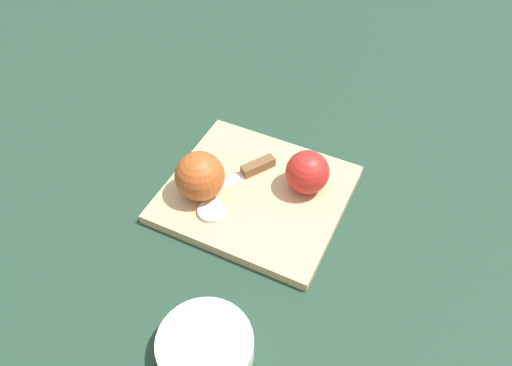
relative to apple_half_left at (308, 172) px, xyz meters
The scene contains 7 objects.
ground_plane 0.11m from the apple_half_left, 23.44° to the left, with size 4.00×4.00×0.00m, color #1E3828.
cutting_board 0.10m from the apple_half_left, 23.44° to the left, with size 0.35×0.32×0.02m.
apple_half_left is the anchor object (origin of this frame).
apple_half_right 0.19m from the apple_half_left, 22.42° to the left, with size 0.09×0.09×0.09m.
knife 0.11m from the apple_half_left, ahead, with size 0.11×0.13×0.02m.
apple_slice 0.18m from the apple_half_left, 37.57° to the left, with size 0.05×0.05×0.01m.
bowl 0.34m from the apple_half_left, 80.15° to the left, with size 0.14×0.14×0.04m.
Camera 1 is at (-0.19, 0.56, 0.69)m, focal length 35.00 mm.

